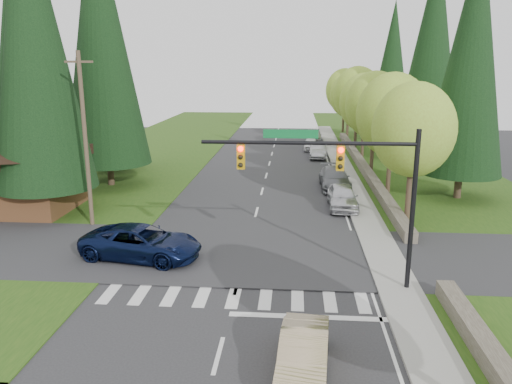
# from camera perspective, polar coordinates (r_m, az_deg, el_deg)

# --- Properties ---
(ground) EXTENTS (120.00, 120.00, 0.00)m
(ground) POSITION_cam_1_polar(r_m,az_deg,el_deg) (18.05, -3.83, -16.42)
(ground) COLOR #28282B
(ground) RESTS_ON ground
(grass_east) EXTENTS (14.00, 110.00, 0.06)m
(grass_east) POSITION_cam_1_polar(r_m,az_deg,el_deg) (38.04, 20.53, -0.61)
(grass_east) COLOR #214713
(grass_east) RESTS_ON ground
(grass_west) EXTENTS (14.00, 110.00, 0.06)m
(grass_west) POSITION_cam_1_polar(r_m,az_deg,el_deg) (39.61, -18.52, 0.13)
(grass_west) COLOR #214713
(grass_west) RESTS_ON ground
(cross_street) EXTENTS (120.00, 8.00, 0.10)m
(cross_street) POSITION_cam_1_polar(r_m,az_deg,el_deg) (25.21, -1.24, -7.15)
(cross_street) COLOR #28282B
(cross_street) RESTS_ON ground
(sidewalk_east) EXTENTS (1.80, 80.00, 0.13)m
(sidewalk_east) POSITION_cam_1_polar(r_m,az_deg,el_deg) (38.72, 11.04, 0.35)
(sidewalk_east) COLOR gray
(sidewalk_east) RESTS_ON ground
(curb_east) EXTENTS (0.20, 80.00, 0.13)m
(curb_east) POSITION_cam_1_polar(r_m,az_deg,el_deg) (38.63, 9.78, 0.37)
(curb_east) COLOR gray
(curb_east) RESTS_ON ground
(stone_wall_north) EXTENTS (0.70, 40.00, 0.70)m
(stone_wall_north) POSITION_cam_1_polar(r_m,az_deg,el_deg) (46.63, 12.05, 3.01)
(stone_wall_north) COLOR #4C4438
(stone_wall_north) RESTS_ON ground
(traffic_signal) EXTENTS (8.70, 0.37, 6.80)m
(traffic_signal) POSITION_cam_1_polar(r_m,az_deg,el_deg) (20.39, 10.02, 2.11)
(traffic_signal) COLOR black
(traffic_signal) RESTS_ON ground
(brown_building) EXTENTS (8.40, 8.40, 5.40)m
(brown_building) POSITION_cam_1_polar(r_m,az_deg,el_deg) (35.48, -24.98, 3.09)
(brown_building) COLOR #4C2D19
(brown_building) RESTS_ON ground
(utility_pole) EXTENTS (1.60, 0.24, 10.00)m
(utility_pole) POSITION_cam_1_polar(r_m,az_deg,el_deg) (30.08, -18.93, 5.74)
(utility_pole) COLOR #473828
(utility_pole) RESTS_ON ground
(decid_tree_0) EXTENTS (4.80, 4.80, 8.37)m
(decid_tree_0) POSITION_cam_1_polar(r_m,az_deg,el_deg) (30.36, 17.55, 6.79)
(decid_tree_0) COLOR #38281C
(decid_tree_0) RESTS_ON ground
(decid_tree_1) EXTENTS (5.20, 5.20, 8.80)m
(decid_tree_1) POSITION_cam_1_polar(r_m,az_deg,el_deg) (37.17, 15.35, 8.51)
(decid_tree_1) COLOR #38281C
(decid_tree_1) RESTS_ON ground
(decid_tree_2) EXTENTS (5.00, 5.00, 8.82)m
(decid_tree_2) POSITION_cam_1_polar(r_m,az_deg,el_deg) (44.00, 13.42, 9.62)
(decid_tree_2) COLOR #38281C
(decid_tree_2) RESTS_ON ground
(decid_tree_3) EXTENTS (5.00, 5.00, 8.55)m
(decid_tree_3) POSITION_cam_1_polar(r_m,az_deg,el_deg) (50.94, 12.32, 9.96)
(decid_tree_3) COLOR #38281C
(decid_tree_3) RESTS_ON ground
(decid_tree_4) EXTENTS (5.40, 5.40, 9.18)m
(decid_tree_4) POSITION_cam_1_polar(r_m,az_deg,el_deg) (57.86, 11.51, 10.87)
(decid_tree_4) COLOR #38281C
(decid_tree_4) RESTS_ON ground
(decid_tree_5) EXTENTS (4.80, 4.80, 8.30)m
(decid_tree_5) POSITION_cam_1_polar(r_m,az_deg,el_deg) (64.81, 10.57, 10.78)
(decid_tree_5) COLOR #38281C
(decid_tree_5) RESTS_ON ground
(decid_tree_6) EXTENTS (5.20, 5.20, 8.86)m
(decid_tree_6) POSITION_cam_1_polar(r_m,az_deg,el_deg) (71.76, 10.08, 11.38)
(decid_tree_6) COLOR #38281C
(decid_tree_6) RESTS_ON ground
(conifer_w_a) EXTENTS (6.12, 6.12, 19.80)m
(conifer_w_a) POSITION_cam_1_polar(r_m,az_deg,el_deg) (33.16, -24.14, 15.83)
(conifer_w_a) COLOR #38281C
(conifer_w_a) RESTS_ON ground
(conifer_w_b) EXTENTS (5.44, 5.44, 17.80)m
(conifer_w_b) POSITION_cam_1_polar(r_m,az_deg,el_deg) (38.07, -25.19, 13.85)
(conifer_w_b) COLOR #38281C
(conifer_w_b) RESTS_ON ground
(conifer_w_c) EXTENTS (6.46, 6.46, 20.80)m
(conifer_w_c) POSITION_cam_1_polar(r_m,az_deg,el_deg) (40.06, -17.33, 16.64)
(conifer_w_c) COLOR #38281C
(conifer_w_c) RESTS_ON ground
(conifer_w_e) EXTENTS (5.78, 5.78, 18.80)m
(conifer_w_e) POSITION_cam_1_polar(r_m,az_deg,el_deg) (46.34, -16.84, 15.03)
(conifer_w_e) COLOR #38281C
(conifer_w_e) RESTS_ON ground
(conifer_e_a) EXTENTS (5.44, 5.44, 17.80)m
(conifer_e_a) POSITION_cam_1_polar(r_m,az_deg,el_deg) (37.23, 23.39, 14.05)
(conifer_e_a) COLOR #38281C
(conifer_e_a) RESTS_ON ground
(conifer_e_b) EXTENTS (6.12, 6.12, 19.80)m
(conifer_e_b) POSITION_cam_1_polar(r_m,az_deg,el_deg) (50.97, 19.49, 15.27)
(conifer_e_b) COLOR #38281C
(conifer_e_b) RESTS_ON ground
(conifer_e_c) EXTENTS (5.10, 5.10, 16.80)m
(conifer_e_c) POSITION_cam_1_polar(r_m,az_deg,el_deg) (64.41, 15.29, 13.86)
(conifer_e_c) COLOR #38281C
(conifer_e_c) RESTS_ON ground
(sedan_champagne) EXTENTS (1.79, 4.28, 1.38)m
(sedan_champagne) POSITION_cam_1_polar(r_m,az_deg,el_deg) (15.97, 5.44, -18.03)
(sedan_champagne) COLOR tan
(sedan_champagne) RESTS_ON ground
(suv_navy) EXTENTS (6.26, 3.72, 1.63)m
(suv_navy) POSITION_cam_1_polar(r_m,az_deg,el_deg) (25.08, -12.94, -5.64)
(suv_navy) COLOR #0A1435
(suv_navy) RESTS_ON ground
(parked_car_a) EXTENTS (1.88, 4.65, 1.58)m
(parked_car_a) POSITION_cam_1_polar(r_m,az_deg,el_deg) (33.42, 9.85, -0.53)
(parked_car_a) COLOR silver
(parked_car_a) RESTS_ON ground
(parked_car_b) EXTENTS (2.30, 5.45, 1.57)m
(parked_car_b) POSITION_cam_1_polar(r_m,az_deg,el_deg) (38.82, 8.98, 1.57)
(parked_car_b) COLOR slate
(parked_car_b) RESTS_ON ground
(parked_car_c) EXTENTS (1.80, 4.76, 1.55)m
(parked_car_c) POSITION_cam_1_polar(r_m,az_deg,el_deg) (51.64, 7.10, 4.77)
(parked_car_c) COLOR #A7A7AB
(parked_car_c) RESTS_ON ground
(parked_car_d) EXTENTS (1.63, 3.88, 1.31)m
(parked_car_d) POSITION_cam_1_polar(r_m,az_deg,el_deg) (56.21, 6.27, 5.43)
(parked_car_d) COLOR white
(parked_car_d) RESTS_ON ground
(parked_car_e) EXTENTS (1.82, 4.41, 1.28)m
(parked_car_e) POSITION_cam_1_polar(r_m,az_deg,el_deg) (63.38, 6.72, 6.40)
(parked_car_e) COLOR #B0B0B5
(parked_car_e) RESTS_ON ground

